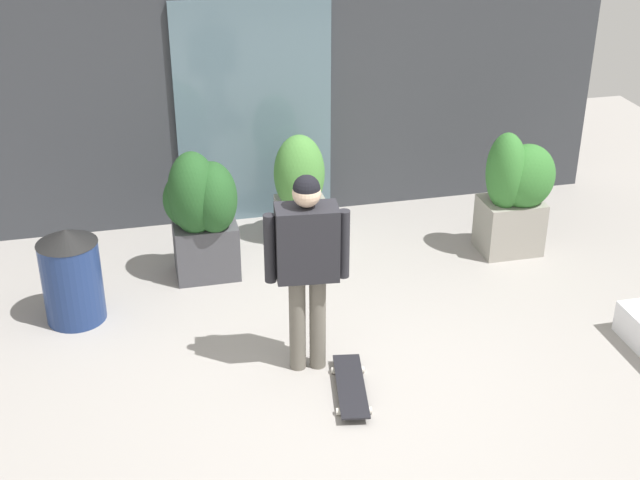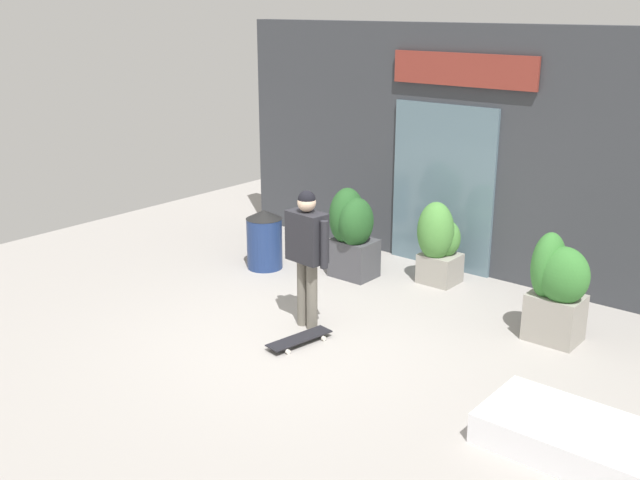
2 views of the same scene
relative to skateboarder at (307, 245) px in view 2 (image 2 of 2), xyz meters
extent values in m
plane|color=#9E9993|center=(0.17, -0.19, -1.02)|extent=(12.00, 12.00, 0.00)
cube|color=#383A3F|center=(0.17, 3.01, 0.69)|extent=(7.41, 0.25, 3.42)
cube|color=slate|center=(0.08, 2.86, 0.16)|extent=(1.61, 0.06, 2.35)
cube|color=maroon|center=(0.31, 2.84, 1.80)|extent=(2.14, 0.05, 0.44)
cylinder|color=#666056|center=(0.08, -0.01, -0.61)|extent=(0.13, 0.13, 0.83)
cylinder|color=#666056|center=(-0.08, 0.01, -0.61)|extent=(0.13, 0.13, 0.83)
cube|color=#232328|center=(0.00, 0.00, 0.10)|extent=(0.49, 0.31, 0.58)
cylinder|color=#232328|center=(0.28, -0.03, 0.07)|extent=(0.09, 0.09, 0.56)
cylinder|color=#232328|center=(-0.28, 0.03, 0.07)|extent=(0.09, 0.09, 0.56)
sphere|color=beige|center=(0.00, 0.00, 0.50)|extent=(0.21, 0.21, 0.21)
sphere|color=black|center=(0.00, 0.00, 0.54)|extent=(0.20, 0.20, 0.20)
cube|color=black|center=(0.24, -0.42, -0.95)|extent=(0.35, 0.84, 0.02)
cylinder|color=silver|center=(0.32, -0.70, -0.99)|extent=(0.04, 0.06, 0.05)
cylinder|color=silver|center=(0.08, -0.66, -0.99)|extent=(0.04, 0.06, 0.05)
cylinder|color=silver|center=(0.40, -0.19, -0.99)|extent=(0.04, 0.06, 0.05)
cylinder|color=silver|center=(0.17, -0.15, -0.99)|extent=(0.04, 0.06, 0.05)
cube|color=#47474C|center=(-0.60, 1.71, -0.75)|extent=(0.59, 0.47, 0.54)
ellipsoid|color=#235123|center=(-0.52, 1.63, -0.19)|extent=(0.44, 0.56, 0.68)
ellipsoid|color=#235123|center=(-0.68, 1.71, -0.22)|extent=(0.58, 0.40, 0.61)
ellipsoid|color=#235123|center=(-0.69, 1.65, -0.14)|extent=(0.47, 0.54, 0.79)
cube|color=gray|center=(2.40, 1.51, -0.75)|extent=(0.59, 0.46, 0.55)
ellipsoid|color=#387A33|center=(2.28, 1.47, -0.14)|extent=(0.37, 0.47, 0.78)
ellipsoid|color=#387A33|center=(2.48, 1.43, -0.20)|extent=(0.58, 0.45, 0.65)
cube|color=gray|center=(0.45, 2.27, -0.82)|extent=(0.50, 0.46, 0.41)
ellipsoid|color=#4C8C3D|center=(0.41, 2.18, -0.27)|extent=(0.51, 0.46, 0.80)
ellipsoid|color=#4C8C3D|center=(0.48, 2.33, -0.39)|extent=(0.41, 0.41, 0.52)
cylinder|color=navy|center=(-1.81, 1.17, -0.65)|extent=(0.51, 0.51, 0.74)
cone|color=black|center=(-1.81, 1.17, -0.22)|extent=(0.52, 0.52, 0.13)
cube|color=white|center=(3.48, -0.52, -0.88)|extent=(1.63, 0.90, 0.28)
camera|label=1|loc=(-1.25, -5.72, 3.11)|focal=49.44mm
camera|label=2|loc=(5.28, -6.14, 2.65)|focal=41.66mm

